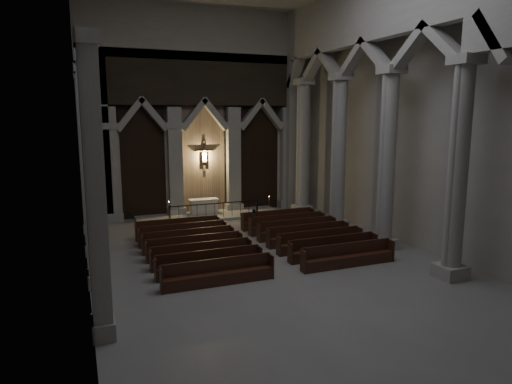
% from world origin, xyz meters
% --- Properties ---
extents(room, '(24.00, 24.10, 12.00)m').
position_xyz_m(room, '(0.00, 0.00, 7.60)').
color(room, gray).
rests_on(room, ground).
extents(sanctuary_wall, '(14.00, 0.77, 12.00)m').
position_xyz_m(sanctuary_wall, '(0.00, 11.54, 6.62)').
color(sanctuary_wall, '#A9A69D').
rests_on(sanctuary_wall, ground).
extents(right_arcade, '(1.00, 24.00, 12.00)m').
position_xyz_m(right_arcade, '(5.50, 1.33, 7.83)').
color(right_arcade, '#A9A69D').
rests_on(right_arcade, ground).
extents(left_pilasters, '(0.60, 13.00, 8.03)m').
position_xyz_m(left_pilasters, '(-6.75, 3.50, 3.91)').
color(left_pilasters, '#A9A69D').
rests_on(left_pilasters, ground).
extents(sanctuary_step, '(8.50, 2.60, 0.15)m').
position_xyz_m(sanctuary_step, '(0.00, 10.60, 0.07)').
color(sanctuary_step, '#A9A69D').
rests_on(sanctuary_step, ground).
extents(altar, '(1.72, 0.69, 0.88)m').
position_xyz_m(altar, '(-0.29, 10.96, 0.59)').
color(altar, beige).
rests_on(altar, sanctuary_step).
extents(altar_rail, '(5.27, 0.09, 1.04)m').
position_xyz_m(altar_rail, '(0.00, 9.60, 0.69)').
color(altar_rail, black).
rests_on(altar_rail, ground).
extents(candle_stand_left, '(0.23, 0.23, 1.36)m').
position_xyz_m(candle_stand_left, '(-2.67, 9.26, 0.37)').
color(candle_stand_left, olive).
rests_on(candle_stand_left, ground).
extents(candle_stand_right, '(0.21, 0.21, 1.26)m').
position_xyz_m(candle_stand_right, '(3.22, 9.26, 0.34)').
color(candle_stand_right, olive).
rests_on(candle_stand_right, ground).
extents(pews, '(9.52, 7.25, 0.92)m').
position_xyz_m(pews, '(-0.00, 3.42, 0.30)').
color(pews, black).
rests_on(pews, ground).
extents(worshipper, '(0.49, 0.39, 1.16)m').
position_xyz_m(worshipper, '(1.25, 6.59, 0.58)').
color(worshipper, black).
rests_on(worshipper, ground).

